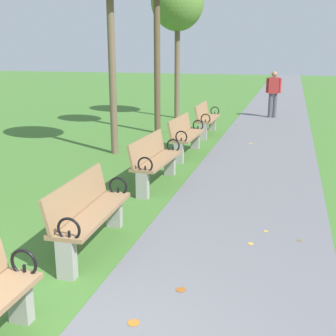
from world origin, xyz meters
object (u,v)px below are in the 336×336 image
Objects in this scene: park_bench_2 at (89,212)px; pedestrian_walking at (273,92)px; park_bench_4 at (185,135)px; park_bench_3 at (155,160)px; park_bench_5 at (206,118)px; tree_3 at (178,2)px.

pedestrian_walking reaches higher than park_bench_2.
pedestrian_walking is (1.68, 6.36, 0.44)m from park_bench_4.
park_bench_2 is 2.72m from park_bench_3.
park_bench_4 is (-0.00, 2.41, 0.00)m from park_bench_3.
park_bench_2 is at bearing -98.31° from pedestrian_walking.
park_bench_3 is at bearing -90.00° from park_bench_5.
park_bench_2 is 5.13m from park_bench_4.
park_bench_5 is (-0.00, 5.01, 0.00)m from park_bench_3.
park_bench_3 is 0.33× the size of tree_3.
tree_3 is at bearing 106.46° from park_bench_4.
park_bench_3 is 8.94m from pedestrian_walking.
park_bench_5 is at bearing -114.06° from pedestrian_walking.
park_bench_4 is 6.64m from tree_3.
park_bench_2 is 1.00× the size of pedestrian_walking.
park_bench_5 is (-0.00, 2.60, 0.00)m from park_bench_4.
park_bench_3 is 1.01× the size of park_bench_5.
park_bench_3 is at bearing -90.00° from park_bench_4.
park_bench_3 is at bearing -78.43° from tree_3.
park_bench_5 is at bearing 90.00° from park_bench_3.
tree_3 is at bearing -164.57° from pedestrian_walking.
tree_3 is (-1.61, 7.86, 3.43)m from park_bench_3.
park_bench_5 is (-0.00, 7.73, 0.00)m from park_bench_2.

